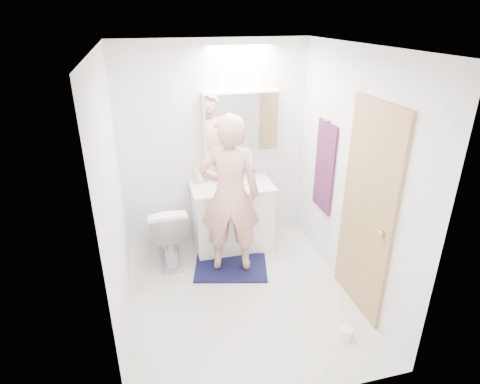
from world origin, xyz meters
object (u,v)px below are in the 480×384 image
object	(u,v)px
vanity_cabinet	(232,217)
toilet	(167,232)
toilet_paper_roll	(346,333)
medicine_cabinet	(241,122)
person	(230,195)
soap_bottle_a	(199,173)
soap_bottle_b	(209,175)
toothbrush_cup	(251,174)

from	to	relation	value
vanity_cabinet	toilet	xyz separation A→B (m)	(-0.79, -0.11, -0.02)
vanity_cabinet	toilet_paper_roll	world-z (taller)	vanity_cabinet
medicine_cabinet	person	bearing A→B (deg)	-113.39
vanity_cabinet	toilet_paper_roll	xyz separation A→B (m)	(0.62, -1.75, -0.34)
toilet	person	size ratio (longest dim) A/B	0.43
soap_bottle_a	soap_bottle_b	size ratio (longest dim) A/B	1.53
toilet	toilet_paper_roll	distance (m)	2.18
vanity_cabinet	soap_bottle_b	bearing A→B (deg)	141.91
soap_bottle_a	vanity_cabinet	bearing A→B (deg)	-22.75
medicine_cabinet	toilet_paper_roll	size ratio (longest dim) A/B	8.00
vanity_cabinet	person	xyz separation A→B (m)	(-0.13, -0.47, 0.52)
medicine_cabinet	soap_bottle_a	distance (m)	0.77
vanity_cabinet	toilet_paper_roll	bearing A→B (deg)	-70.46
person	toilet	bearing A→B (deg)	-14.66
vanity_cabinet	toilet	size ratio (longest dim) A/B	1.22
person	toothbrush_cup	distance (m)	0.75
vanity_cabinet	toothbrush_cup	xyz separation A→B (m)	(0.28, 0.16, 0.48)
medicine_cabinet	toilet_paper_roll	xyz separation A→B (m)	(0.46, -1.96, -1.45)
vanity_cabinet	medicine_cabinet	distance (m)	1.14
soap_bottle_a	toilet_paper_roll	distance (m)	2.31
vanity_cabinet	toothbrush_cup	world-z (taller)	toothbrush_cup
soap_bottle_b	toilet_paper_roll	xyz separation A→B (m)	(0.85, -1.93, -0.85)
soap_bottle_b	toilet_paper_roll	distance (m)	2.27
soap_bottle_b	vanity_cabinet	bearing A→B (deg)	-38.09
soap_bottle_a	person	bearing A→B (deg)	-69.90
soap_bottle_a	toothbrush_cup	bearing A→B (deg)	0.90
toilet	toothbrush_cup	distance (m)	1.21
toilet	toothbrush_cup	size ratio (longest dim) A/B	7.36
toothbrush_cup	soap_bottle_a	bearing A→B (deg)	-179.10
toilet	vanity_cabinet	bearing A→B (deg)	-173.06
vanity_cabinet	person	size ratio (longest dim) A/B	0.52
soap_bottle_b	toothbrush_cup	world-z (taller)	soap_bottle_b
medicine_cabinet	toilet	xyz separation A→B (m)	(-0.95, -0.33, -1.13)
medicine_cabinet	toilet_paper_roll	distance (m)	2.48
person	toilet_paper_roll	distance (m)	1.71
toilet	soap_bottle_b	distance (m)	0.82
soap_bottle_a	toothbrush_cup	world-z (taller)	soap_bottle_a
toilet	person	distance (m)	0.92
toilet	person	xyz separation A→B (m)	(0.66, -0.36, 0.54)
soap_bottle_b	toothbrush_cup	xyz separation A→B (m)	(0.51, -0.02, -0.03)
vanity_cabinet	person	distance (m)	0.71
toilet	soap_bottle_b	size ratio (longest dim) A/B	4.68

